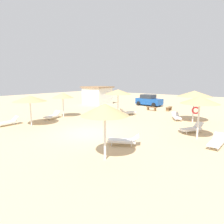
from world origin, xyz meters
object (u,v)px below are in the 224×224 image
parasol_2 (118,92)px  lounger_2 (128,112)px  parasol_0 (200,100)px  parked_car (149,100)px  lounger_4 (124,140)px  parasol_4 (105,110)px  beach_cabana (97,95)px  lounger_3 (8,122)px  parasol_1 (63,95)px  lounger_5 (176,117)px  lounger_1 (53,116)px  bench_1 (169,108)px  lounger_0 (192,128)px  parasol_5 (194,94)px  bench_0 (151,108)px  parasol_3 (30,99)px  lounger_6 (217,142)px

parasol_2 → lounger_2: (0.26, 1.54, -2.37)m
parasol_0 → parked_car: parasol_0 is taller
lounger_2 → lounger_4: bearing=-58.7°
parasol_4 → beach_cabana: (-14.97, 16.39, -1.06)m
parasol_4 → lounger_3: parasol_4 is taller
parasol_1 → lounger_5: 11.92m
parasol_2 → lounger_1: (-4.70, -4.95, -2.37)m
parasol_1 → bench_1: bearing=55.6°
parasol_0 → lounger_0: bearing=116.0°
lounger_2 → beach_cabana: 10.78m
parasol_1 → lounger_1: (-0.13, -1.30, -2.01)m
parasol_2 → parasol_4: 11.19m
parasol_4 → parasol_1: bearing=151.0°
parasol_1 → parasol_5: parasol_5 is taller
lounger_5 → parked_car: parked_car is taller
lounger_0 → bench_0: lounger_0 is taller
parasol_0 → bench_1: parasol_0 is taller
lounger_0 → lounger_4: 6.04m
lounger_2 → beach_cabana: (-9.28, 5.37, 1.14)m
parasol_5 → lounger_2: size_ratio=1.62×
lounger_4 → lounger_5: lounger_4 is taller
lounger_4 → beach_cabana: 20.29m
parasol_4 → parasol_5: size_ratio=0.89×
parasol_3 → lounger_1: bearing=108.1°
parasol_4 → bench_1: (-3.01, 16.77, -2.18)m
lounger_3 → beach_cabana: bearing=102.9°
parasol_4 → lounger_2: (-5.69, 11.02, -2.21)m
parasol_2 → bench_0: parasol_2 is taller
parasol_2 → bench_0: 6.54m
parasol_0 → parasol_3: bearing=-159.7°
parked_car → parasol_4: bearing=-69.6°
parasol_1 → bench_0: parasol_1 is taller
parasol_2 → parasol_3: (-3.77, -7.79, -0.33)m
lounger_5 → parasol_1: bearing=-149.5°
parasol_3 → lounger_2: size_ratio=1.43×
lounger_0 → parasol_5: bearing=103.6°
lounger_2 → lounger_5: (5.30, 0.77, -0.01)m
lounger_5 → parasol_0: bearing=-59.3°
lounger_2 → lounger_3: bearing=-117.9°
parasol_4 → lounger_1: (-10.64, 4.54, -2.21)m
parasol_2 → parasol_5: (7.17, 2.07, -0.03)m
parasol_1 → lounger_4: size_ratio=1.32×
lounger_3 → beach_cabana: size_ratio=0.46×
parasol_4 → parked_car: parasol_4 is taller
lounger_4 → lounger_6: (4.55, 3.13, 0.00)m
lounger_4 → parked_car: 18.64m
bench_1 → parasol_4: bearing=-79.8°
lounger_6 → bench_0: size_ratio=1.25×
parasol_1 → lounger_3: parasol_1 is taller
bench_1 → parked_car: parked_car is taller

